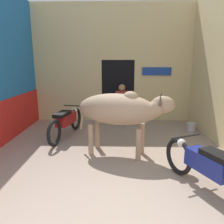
# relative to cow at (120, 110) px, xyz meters

# --- Properties ---
(wall_back_with_doorway) EXTENTS (5.19, 0.93, 3.81)m
(wall_back_with_doorway) POSITION_rel_cow_xyz_m (-0.18, 3.07, 0.64)
(wall_back_with_doorway) COLOR #D1BC84
(wall_back_with_doorway) RESTS_ON ground_plane
(cow) EXTENTS (2.08, 1.15, 1.41)m
(cow) POSITION_rel_cow_xyz_m (0.00, 0.00, 0.00)
(cow) COLOR tan
(cow) RESTS_ON ground_plane
(motorcycle_near) EXTENTS (0.92, 1.84, 0.77)m
(motorcycle_near) POSITION_rel_cow_xyz_m (1.31, -1.43, -0.55)
(motorcycle_near) COLOR black
(motorcycle_near) RESTS_ON ground_plane
(motorcycle_far) EXTENTS (0.63, 1.99, 0.77)m
(motorcycle_far) POSITION_rel_cow_xyz_m (-1.43, 1.10, -0.56)
(motorcycle_far) COLOR black
(motorcycle_far) RESTS_ON ground_plane
(shopkeeper_seated) EXTENTS (0.39, 0.34, 1.29)m
(shopkeeper_seated) POSITION_rel_cow_xyz_m (0.07, 2.35, -0.31)
(shopkeeper_seated) COLOR brown
(shopkeeper_seated) RESTS_ON ground_plane
(plastic_stool) EXTENTS (0.34, 0.34, 0.45)m
(plastic_stool) POSITION_rel_cow_xyz_m (-0.34, 2.51, -0.75)
(plastic_stool) COLOR beige
(plastic_stool) RESTS_ON ground_plane
(bucket) EXTENTS (0.26, 0.26, 0.26)m
(bucket) POSITION_rel_cow_xyz_m (2.07, 1.63, -0.86)
(bucket) COLOR #A8A8B2
(bucket) RESTS_ON ground_plane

